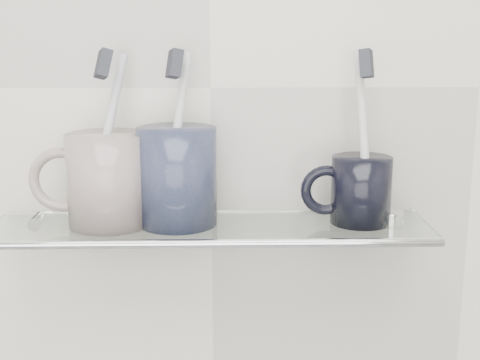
{
  "coord_description": "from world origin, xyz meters",
  "views": [
    {
      "loc": [
        0.02,
        0.31,
        1.32
      ],
      "look_at": [
        0.03,
        1.04,
        1.15
      ],
      "focal_mm": 50.0,
      "sensor_mm": 36.0,
      "label": 1
    }
  ],
  "objects_px": {
    "shelf_glass": "(211,228)",
    "mug_right": "(361,190)",
    "mug_left": "(109,180)",
    "mug_center": "(177,176)"
  },
  "relations": [
    {
      "from": "shelf_glass",
      "to": "mug_right",
      "type": "height_order",
      "value": "mug_right"
    },
    {
      "from": "shelf_glass",
      "to": "mug_right",
      "type": "distance_m",
      "value": 0.18
    },
    {
      "from": "shelf_glass",
      "to": "mug_right",
      "type": "bearing_deg",
      "value": 1.67
    },
    {
      "from": "mug_left",
      "to": "mug_center",
      "type": "bearing_deg",
      "value": -21.41
    },
    {
      "from": "shelf_glass",
      "to": "mug_left",
      "type": "height_order",
      "value": "mug_left"
    },
    {
      "from": "mug_left",
      "to": "mug_center",
      "type": "xyz_separation_m",
      "value": [
        0.08,
        0.0,
        0.0
      ]
    },
    {
      "from": "mug_center",
      "to": "mug_right",
      "type": "distance_m",
      "value": 0.21
    },
    {
      "from": "shelf_glass",
      "to": "mug_center",
      "type": "xyz_separation_m",
      "value": [
        -0.04,
        0.0,
        0.06
      ]
    },
    {
      "from": "mug_left",
      "to": "mug_right",
      "type": "relative_size",
      "value": 1.35
    },
    {
      "from": "mug_center",
      "to": "mug_right",
      "type": "height_order",
      "value": "mug_center"
    }
  ]
}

